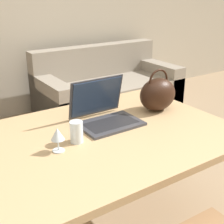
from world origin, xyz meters
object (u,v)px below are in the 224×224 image
object	(u,v)px
couch	(108,91)
laptop	(104,111)
wine_glass	(58,135)
drinking_glass	(76,132)
handbag	(158,94)

from	to	relation	value
couch	laptop	xyz separation A→B (m)	(-1.12, -1.68, 0.51)
wine_glass	laptop	bearing A→B (deg)	26.28
laptop	drinking_glass	xyz separation A→B (m)	(-0.27, -0.16, -0.01)
laptop	drinking_glass	world-z (taller)	laptop
handbag	drinking_glass	bearing A→B (deg)	-169.96
laptop	couch	bearing A→B (deg)	56.30
laptop	wine_glass	xyz separation A→B (m)	(-0.40, -0.20, 0.02)
couch	wine_glass	xyz separation A→B (m)	(-1.51, -1.87, 0.53)
wine_glass	handbag	distance (m)	0.82
laptop	wine_glass	size ratio (longest dim) A/B	2.90
laptop	handbag	size ratio (longest dim) A/B	1.30
couch	wine_glass	distance (m)	2.47
couch	drinking_glass	distance (m)	2.36
wine_glass	drinking_glass	bearing A→B (deg)	16.73
couch	handbag	xyz separation A→B (m)	(-0.71, -1.71, 0.56)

